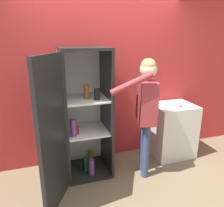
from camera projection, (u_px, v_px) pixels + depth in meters
ground_plane at (123, 190)px, 2.90m from camera, size 12.00×12.00×0.00m
wall_back at (102, 82)px, 3.42m from camera, size 7.00×0.06×2.55m
refrigerator at (79, 117)px, 2.97m from camera, size 0.97×1.22×1.82m
person at (146, 103)px, 2.95m from camera, size 0.72×0.52×1.69m
counter at (172, 130)px, 3.68m from camera, size 0.67×0.57×0.89m
bowl at (175, 104)px, 3.48m from camera, size 0.19×0.19×0.08m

